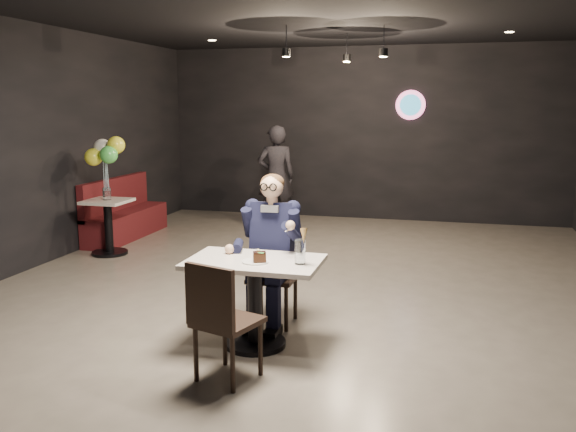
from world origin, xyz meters
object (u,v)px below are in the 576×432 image
(seated_man, at_px, (273,248))
(chair_near, at_px, (228,319))
(side_table, at_px, (109,229))
(balloon_vase, at_px, (107,194))
(main_table, at_px, (255,303))
(passerby, at_px, (276,177))
(chair_far, at_px, (273,276))
(sundae_glass, at_px, (300,252))
(booth_bench, at_px, (126,208))

(seated_man, bearing_deg, chair_near, -90.00)
(seated_man, distance_m, side_table, 3.53)
(seated_man, xyz_separation_m, balloon_vase, (-2.89, 1.99, 0.11))
(main_table, bearing_deg, side_table, 138.71)
(main_table, distance_m, chair_near, 0.65)
(main_table, bearing_deg, passerby, 103.77)
(chair_far, bearing_deg, chair_near, -90.00)
(chair_far, bearing_deg, side_table, 145.46)
(chair_near, relative_size, sundae_glass, 4.65)
(main_table, bearing_deg, seated_man, 90.00)
(side_table, distance_m, balloon_vase, 0.49)
(main_table, xyz_separation_m, balloon_vase, (-2.89, 2.54, 0.46))
(side_table, bearing_deg, chair_near, -47.77)
(side_table, height_order, passerby, passerby)
(passerby, bearing_deg, main_table, 86.22)
(balloon_vase, bearing_deg, passerby, 55.01)
(chair_far, height_order, booth_bench, chair_far)
(sundae_glass, relative_size, balloon_vase, 1.21)
(booth_bench, bearing_deg, chair_near, -52.67)
(seated_man, distance_m, balloon_vase, 3.51)
(chair_far, distance_m, seated_man, 0.26)
(booth_bench, height_order, passerby, passerby)
(chair_far, height_order, sundae_glass, sundae_glass)
(sundae_glass, relative_size, booth_bench, 0.11)
(balloon_vase, height_order, passerby, passerby)
(main_table, relative_size, passerby, 0.66)
(chair_far, xyz_separation_m, balloon_vase, (-2.89, 1.99, 0.37))
(passerby, bearing_deg, chair_far, 87.86)
(main_table, relative_size, seated_man, 0.76)
(balloon_vase, bearing_deg, seated_man, -34.54)
(side_table, bearing_deg, sundae_glass, -38.08)
(main_table, bearing_deg, sundae_glass, -5.31)
(chair_far, xyz_separation_m, seated_man, (0.00, 0.00, 0.26))
(balloon_vase, xyz_separation_m, passerby, (1.68, 2.40, 0.01))
(main_table, distance_m, side_table, 3.85)
(chair_far, bearing_deg, main_table, -90.00)
(main_table, xyz_separation_m, chair_near, (0.00, -0.65, 0.09))
(chair_near, relative_size, seated_man, 0.64)
(seated_man, bearing_deg, chair_far, 180.00)
(sundae_glass, height_order, booth_bench, sundae_glass)
(seated_man, distance_m, passerby, 4.56)
(chair_near, bearing_deg, sundae_glass, 74.76)
(booth_bench, bearing_deg, main_table, -47.96)
(sundae_glass, height_order, side_table, sundae_glass)
(chair_far, xyz_separation_m, passerby, (-1.21, 4.39, 0.38))
(booth_bench, relative_size, passerby, 1.09)
(chair_near, bearing_deg, balloon_vase, 150.13)
(main_table, height_order, chair_far, chair_far)
(seated_man, height_order, side_table, seated_man)
(balloon_vase, bearing_deg, sundae_glass, -38.08)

